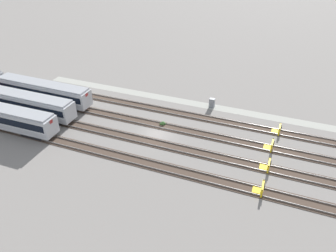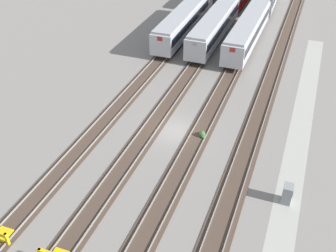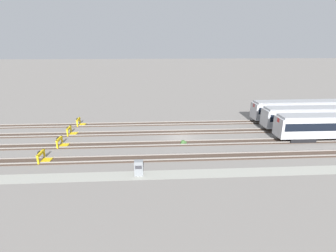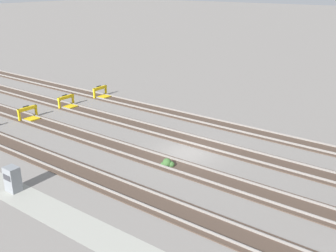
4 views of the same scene
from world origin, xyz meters
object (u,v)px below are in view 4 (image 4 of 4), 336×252
at_px(bumper_stop_far_inner_track, 102,93).
at_px(electrical_cabinet, 13,179).
at_px(bumper_stop_near_inner_track, 29,114).
at_px(bumper_stop_middle_track, 68,102).
at_px(weed_clump, 167,163).

relative_size(bumper_stop_far_inner_track, electrical_cabinet, 1.25).
bearing_deg(bumper_stop_near_inner_track, bumper_stop_middle_track, 91.16).
relative_size(bumper_stop_middle_track, electrical_cabinet, 1.25).
bearing_deg(electrical_cabinet, bumper_stop_near_inner_track, 140.81).
height_order(bumper_stop_near_inner_track, electrical_cabinet, electrical_cabinet).
distance_m(bumper_stop_middle_track, weed_clump, 17.17).
relative_size(bumper_stop_middle_track, bumper_stop_far_inner_track, 1.00).
relative_size(bumper_stop_middle_track, weed_clump, 2.18).
distance_m(bumper_stop_near_inner_track, weed_clump, 16.33).
xyz_separation_m(electrical_cabinet, weed_clump, (5.65, 8.36, -0.56)).
relative_size(bumper_stop_near_inner_track, electrical_cabinet, 1.25).
xyz_separation_m(bumper_stop_near_inner_track, bumper_stop_middle_track, (-0.09, 4.66, 0.00)).
xyz_separation_m(bumper_stop_near_inner_track, weed_clump, (16.33, -0.35, -0.27)).
xyz_separation_m(bumper_stop_middle_track, electrical_cabinet, (10.77, -13.36, 0.29)).
bearing_deg(bumper_stop_near_inner_track, electrical_cabinet, -39.19).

